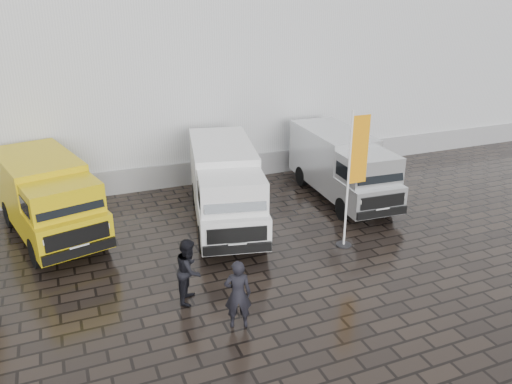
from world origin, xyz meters
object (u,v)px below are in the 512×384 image
Objects in this scene: person_front at (238,294)px; flagpole at (354,174)px; van_white at (225,188)px; wheelie_bin at (322,160)px; person_tent at (189,270)px; van_yellow at (49,200)px; van_silver at (342,167)px.

flagpole is at bearing -132.95° from person_front.
van_white is 3.47× the size of person_front.
person_tent reaches higher than wheelie_bin.
van_white is at bearing -26.49° from van_yellow.
van_white is 1.41× the size of flagpole.
wheelie_bin is (6.06, 3.89, -0.87)m from van_white.
van_silver is at bearing 18.87° from van_white.
flagpole is 4.51× the size of wheelie_bin.
van_white is at bearing -88.18° from person_front.
van_yellow reaches higher than van_silver.
wheelie_bin is 12.37m from person_front.
person_front is (-1.65, -5.77, -0.46)m from van_white.
wheelie_bin is at bearing -110.85° from person_front.
van_yellow is 3.20× the size of person_tent.
wheelie_bin is at bearing -19.76° from person_tent.
person_tent is at bearing -45.65° from person_front.
person_tent is at bearing -144.09° from van_silver.
van_silver is at bearing -30.81° from person_tent.
wheelie_bin is at bearing 45.17° from van_white.
flagpole reaches higher than wheelie_bin.
flagpole is at bearing -113.73° from van_silver.
flagpole is 5.75m from person_front.
flagpole reaches higher than van_yellow.
wheelie_bin is at bearing 67.50° from flagpole.
van_silver is (5.03, 0.56, -0.07)m from van_white.
van_white is 6.02m from person_front.
wheelie_bin is (1.03, 3.33, -0.80)m from van_silver.
van_white is at bearing -129.74° from wheelie_bin.
van_yellow is 1.28× the size of flagpole.
wheelie_bin is at bearing -1.66° from van_yellow.
van_yellow is at bearing -149.68° from wheelie_bin.
van_yellow is 3.15× the size of person_front.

